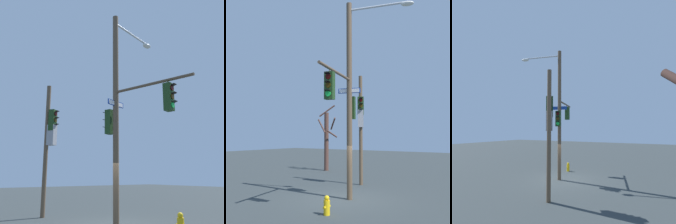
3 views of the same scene
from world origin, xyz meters
TOP-DOWN VIEW (x-y plane):
  - main_signal_pole_assembly at (0.19, 0.55)m, footprint 4.57×3.58m
  - secondary_pole_assembly at (-3.83, -1.22)m, footprint 0.72×0.54m
  - fire_hydrant at (2.63, 1.02)m, footprint 0.38×0.24m

SIDE VIEW (x-z plane):
  - fire_hydrant at x=2.63m, z-range -0.02..0.71m
  - secondary_pole_assembly at x=-3.83m, z-range 0.47..7.13m
  - main_signal_pole_assembly at x=0.19m, z-range 0.33..9.79m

